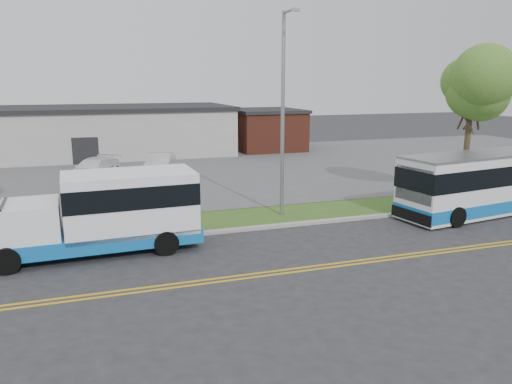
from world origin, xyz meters
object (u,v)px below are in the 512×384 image
object	(u,v)px
streetlight_near	(283,109)
transit_bus	(495,182)
parked_car_b	(93,169)
parked_car_a	(160,165)
shuttle_bus	(109,210)
pedestrian	(5,224)
tree_east	(472,87)

from	to	relation	value
streetlight_near	transit_bus	world-z (taller)	streetlight_near
transit_bus	parked_car_b	size ratio (longest dim) A/B	2.29
streetlight_near	parked_car_a	distance (m)	13.62
shuttle_bus	transit_bus	xyz separation A→B (m)	(18.66, 0.10, -0.10)
pedestrian	parked_car_a	bearing A→B (deg)	-154.42
streetlight_near	parked_car_b	size ratio (longest dim) A/B	1.93
tree_east	parked_car_a	size ratio (longest dim) A/B	1.79
shuttle_bus	parked_car_a	bearing A→B (deg)	72.87
shuttle_bus	pedestrian	xyz separation A→B (m)	(-3.94, 1.71, -0.64)
transit_bus	parked_car_b	distance (m)	24.03
tree_east	transit_bus	xyz separation A→B (m)	(-0.48, -2.71, -4.66)
tree_east	pedestrian	bearing A→B (deg)	-177.27
parked_car_a	parked_car_b	world-z (taller)	parked_car_a
streetlight_near	pedestrian	world-z (taller)	streetlight_near
streetlight_near	transit_bus	xyz separation A→B (m)	(10.52, -2.44, -3.69)
pedestrian	parked_car_b	xyz separation A→B (m)	(3.54, 13.00, -0.19)
streetlight_near	transit_bus	bearing A→B (deg)	-13.06
shuttle_bus	transit_bus	size ratio (longest dim) A/B	0.72
tree_east	transit_bus	bearing A→B (deg)	-100.12
streetlight_near	pedestrian	xyz separation A→B (m)	(-12.09, -0.83, -4.23)
tree_east	streetlight_near	bearing A→B (deg)	-178.58
tree_east	streetlight_near	distance (m)	11.05
shuttle_bus	pedestrian	bearing A→B (deg)	154.43
transit_bus	pedestrian	xyz separation A→B (m)	(-22.61, 1.61, -0.54)
transit_bus	parked_car_a	bearing A→B (deg)	127.16
tree_east	pedestrian	xyz separation A→B (m)	(-23.09, -1.10, -5.20)
shuttle_bus	transit_bus	bearing A→B (deg)	-1.86
shuttle_bus	parked_car_a	world-z (taller)	shuttle_bus
shuttle_bus	parked_car_b	bearing A→B (deg)	89.40
transit_bus	parked_car_a	size ratio (longest dim) A/B	2.41
shuttle_bus	parked_car_a	size ratio (longest dim) A/B	1.75
parked_car_b	tree_east	bearing A→B (deg)	-1.30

